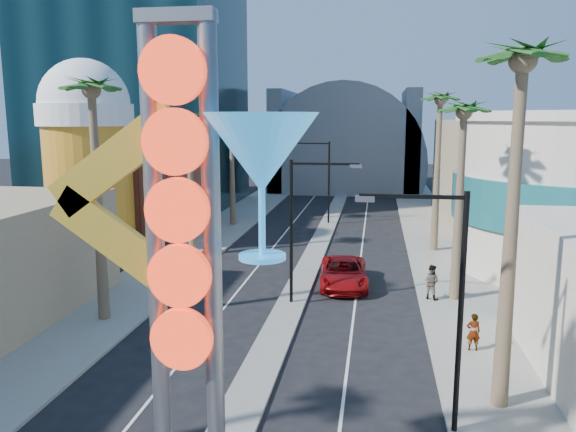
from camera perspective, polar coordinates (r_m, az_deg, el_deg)
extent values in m
cube|color=gray|center=(47.65, -8.29, -2.42)|extent=(5.00, 100.00, 0.15)
cube|color=gray|center=(45.83, 15.07, -3.16)|extent=(5.00, 100.00, 0.15)
cube|color=gray|center=(48.69, 3.52, -2.07)|extent=(1.60, 84.00, 0.15)
cube|color=brown|center=(52.02, -14.28, 2.80)|extent=(10.00, 10.00, 8.00)
cube|color=tan|center=(58.80, 20.31, 4.26)|extent=(10.00, 20.00, 10.00)
cylinder|color=orange|center=(45.19, -19.48, 2.78)|extent=(6.40, 6.40, 10.00)
cylinder|color=white|center=(44.89, -19.89, 9.63)|extent=(7.00, 7.00, 1.60)
sphere|color=white|center=(44.90, -19.95, 10.65)|extent=(6.60, 6.60, 6.60)
cylinder|color=slate|center=(81.78, 5.85, 5.54)|extent=(22.00, 16.00, 22.00)
cube|color=slate|center=(82.59, -0.42, 7.72)|extent=(2.00, 16.00, 14.00)
cube|color=slate|center=(81.61, 12.26, 7.47)|extent=(2.00, 16.00, 14.00)
cylinder|color=slate|center=(13.95, -13.19, -5.62)|extent=(0.44, 0.44, 12.00)
cylinder|color=slate|center=(13.49, -7.64, -5.97)|extent=(0.44, 0.44, 12.00)
cube|color=slate|center=(13.39, -11.30, 19.31)|extent=(1.80, 0.50, 0.30)
cylinder|color=red|center=(12.92, -11.66, 14.28)|extent=(1.50, 0.25, 1.50)
cylinder|color=red|center=(12.89, -11.42, 7.40)|extent=(1.50, 0.25, 1.50)
cylinder|color=red|center=(13.04, -11.19, 0.58)|extent=(1.50, 0.25, 1.50)
cylinder|color=red|center=(13.38, -10.97, -5.98)|extent=(1.50, 0.25, 1.50)
cylinder|color=red|center=(13.88, -10.75, -12.15)|extent=(1.50, 0.25, 1.50)
cube|color=gold|center=(13.86, -17.09, 5.46)|extent=(3.47, 0.25, 2.80)
cube|color=gold|center=(14.14, -16.68, -2.64)|extent=(3.47, 0.25, 2.80)
cone|color=#268CD9|center=(12.71, -2.72, 6.42)|extent=(2.60, 2.60, 1.80)
cylinder|color=#268CD9|center=(12.91, -2.66, -0.69)|extent=(0.16, 0.16, 1.60)
cylinder|color=#268CD9|center=(13.08, -2.63, -4.13)|extent=(1.10, 1.10, 0.12)
cylinder|color=black|center=(30.40, 0.33, -1.80)|extent=(0.18, 0.18, 8.00)
cube|color=black|center=(29.64, 3.80, 5.31)|extent=(3.60, 0.12, 0.12)
cube|color=slate|center=(29.55, 6.90, 5.05)|extent=(0.60, 0.25, 0.18)
cylinder|color=black|center=(53.97, 4.17, 3.32)|extent=(0.18, 0.18, 8.00)
cube|color=black|center=(53.84, 2.30, 7.39)|extent=(3.60, 0.12, 0.12)
cube|color=slate|center=(54.06, 0.60, 7.30)|extent=(0.60, 0.25, 0.18)
cylinder|color=black|center=(18.69, 17.11, -9.83)|extent=(0.18, 0.18, 8.00)
cube|color=black|center=(17.62, 12.51, 1.94)|extent=(3.24, 0.12, 0.12)
cube|color=slate|center=(17.60, 7.82, 1.75)|extent=(0.60, 0.25, 0.18)
cylinder|color=brown|center=(29.11, -18.71, 0.65)|extent=(0.40, 0.40, 11.50)
sphere|color=#1C4717|center=(28.80, -19.36, 12.01)|extent=(2.40, 2.40, 2.40)
cylinder|color=brown|center=(41.98, -9.82, 2.70)|extent=(0.40, 0.40, 10.00)
sphere|color=#1C4717|center=(41.66, -10.03, 9.53)|extent=(2.40, 2.40, 2.40)
cylinder|color=brown|center=(53.41, -5.69, 4.31)|extent=(0.40, 0.40, 10.00)
sphere|color=#1C4717|center=(53.16, -5.78, 9.68)|extent=(2.40, 2.40, 2.40)
cylinder|color=brown|center=(20.38, 21.64, -2.61)|extent=(0.40, 0.40, 12.00)
sphere|color=#1C4717|center=(20.03, 22.76, 14.41)|extent=(2.40, 2.40, 2.40)
cylinder|color=brown|center=(32.13, 16.97, 0.67)|extent=(0.40, 0.40, 10.50)
sphere|color=#1C4717|center=(31.75, 17.46, 10.06)|extent=(2.40, 2.40, 2.40)
cylinder|color=brown|center=(43.88, 14.89, 3.80)|extent=(0.40, 0.40, 11.50)
sphere|color=#1C4717|center=(43.68, 15.23, 11.32)|extent=(2.40, 2.40, 2.40)
imported|color=#A00C0E|center=(34.62, 5.68, -5.76)|extent=(3.24, 6.28, 1.69)
imported|color=gray|center=(26.22, 18.31, -11.12)|extent=(0.64, 0.45, 1.67)
imported|color=gray|center=(32.60, 14.34, -6.49)|extent=(1.21, 1.13, 1.97)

